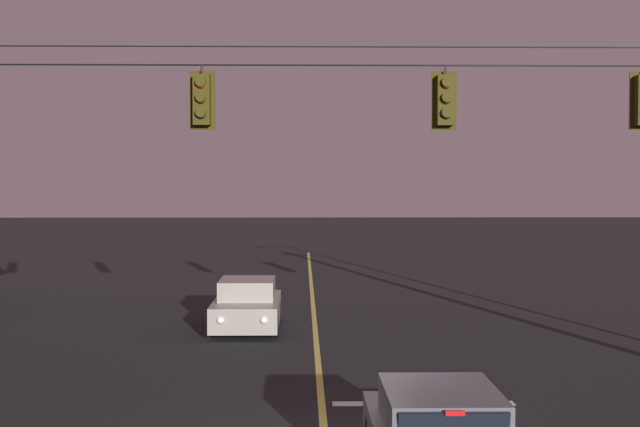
% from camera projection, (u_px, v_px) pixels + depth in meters
% --- Properties ---
extents(lane_centre_stripe, '(0.14, 60.00, 0.01)m').
position_uv_depth(lane_centre_stripe, '(316.00, 343.00, 24.27)').
color(lane_centre_stripe, '#D1C64C').
rests_on(lane_centre_stripe, ground).
extents(stop_bar_paint, '(3.40, 0.36, 0.01)m').
position_uv_depth(stop_bar_paint, '(423.00, 403.00, 17.71)').
color(stop_bar_paint, silver).
rests_on(stop_bar_paint, ground).
extents(signal_span_assembly, '(19.65, 0.32, 7.75)m').
position_uv_depth(signal_span_assembly, '(321.00, 187.00, 18.13)').
color(signal_span_assembly, '#2D2116').
rests_on(signal_span_assembly, ground).
extents(traffic_light_left_inner, '(0.48, 0.41, 1.22)m').
position_uv_depth(traffic_light_left_inner, '(202.00, 99.00, 18.01)').
color(traffic_light_left_inner, black).
extents(traffic_light_centre, '(0.48, 0.41, 1.22)m').
position_uv_depth(traffic_light_centre, '(445.00, 100.00, 18.09)').
color(traffic_light_centre, black).
extents(car_oncoming_lead, '(1.80, 4.42, 1.39)m').
position_uv_depth(car_oncoming_lead, '(247.00, 306.00, 26.55)').
color(car_oncoming_lead, gray).
rests_on(car_oncoming_lead, ground).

